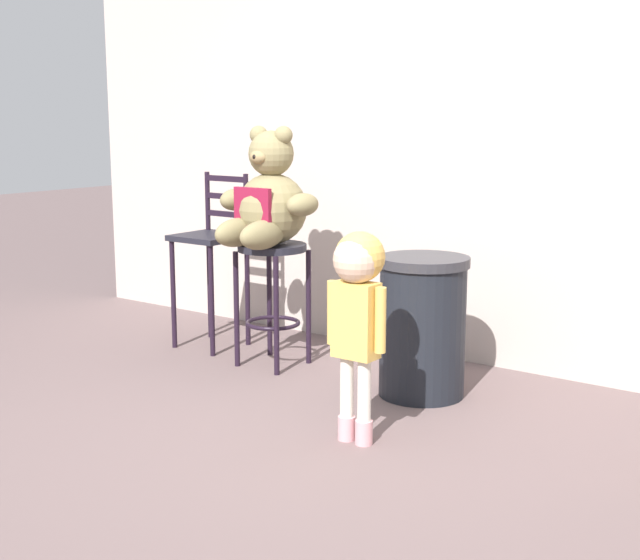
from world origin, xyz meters
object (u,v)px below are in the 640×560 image
teddy_bear (268,202)px  bar_chair_empty (213,247)px  child_walking (357,291)px  bar_stool_with_teddy (272,278)px  trash_bin (422,326)px

teddy_bear → bar_chair_empty: 0.70m
teddy_bear → child_walking: bearing=-32.7°
teddy_bear → child_walking: size_ratio=0.70×
child_walking → teddy_bear: bearing=-3.0°
bar_stool_with_teddy → teddy_bear: teddy_bear is taller
bar_stool_with_teddy → teddy_bear: bearing=-90.0°
bar_stool_with_teddy → child_walking: 1.34m
teddy_bear → bar_chair_empty: teddy_bear is taller
bar_chair_empty → child_walking: bearing=-27.0°
teddy_bear → trash_bin: bearing=3.3°
bar_stool_with_teddy → teddy_bear: (0.00, -0.03, 0.45)m
trash_bin → bar_chair_empty: (-1.59, 0.09, 0.27)m
trash_bin → child_walking: bearing=-82.3°
teddy_bear → trash_bin: teddy_bear is taller
teddy_bear → trash_bin: (1.00, 0.06, -0.60)m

